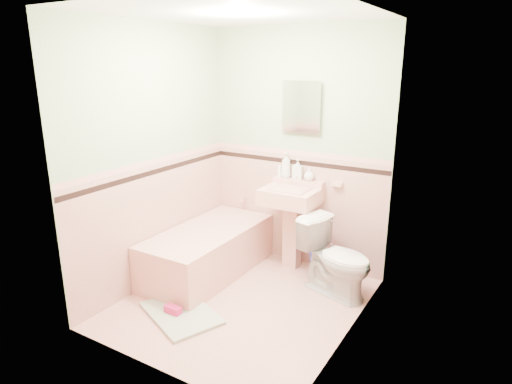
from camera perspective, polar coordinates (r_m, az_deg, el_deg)
The scene contains 32 objects.
floor at distance 4.21m, azimuth -1.80°, elevation -14.02°, with size 2.20×2.20×0.00m, color #DA9C8E.
ceiling at distance 3.65m, azimuth -2.18°, elevation 22.18°, with size 2.20×2.20×0.00m, color white.
wall_back at distance 4.68m, azimuth 5.38°, elevation 5.45°, with size 2.50×2.50×0.00m, color beige.
wall_front at distance 2.91m, azimuth -13.79°, elevation -1.67°, with size 2.50×2.50×0.00m, color beige.
wall_left at distance 4.35m, azimuth -13.14°, elevation 4.27°, with size 2.50×2.50×0.00m, color beige.
wall_right at distance 3.32m, azimuth 12.69°, elevation 0.61°, with size 2.50×2.50×0.00m, color beige.
wainscot_back at distance 4.83m, azimuth 5.12°, elevation -2.16°, with size 2.00×2.00×0.00m, color #DCA193.
wainscot_front at distance 3.18m, azimuth -12.83°, elevation -12.85°, with size 2.00×2.00×0.00m, color #DCA193.
wainscot_left at distance 4.52m, azimuth -12.50°, elevation -3.83°, with size 2.20×2.20×0.00m, color #DCA193.
wainscot_right at distance 3.55m, azimuth 11.85°, elevation -9.51°, with size 2.20×2.20×0.00m, color #DCA193.
accent_back at distance 4.69m, azimuth 5.24°, elevation 3.86°, with size 2.00×2.00×0.00m, color black.
accent_front at distance 2.97m, azimuth -13.38°, elevation -3.97°, with size 2.00×2.00×0.00m, color black.
accent_left at distance 4.37m, azimuth -12.86°, elevation 2.58°, with size 2.20×2.20×0.00m, color black.
accent_right at distance 3.36m, azimuth 12.26°, elevation -1.48°, with size 2.20×2.20×0.00m, color black.
cap_back at distance 4.67m, azimuth 5.27°, elevation 5.06°, with size 2.00×2.00×0.00m, color #DA948C.
cap_front at distance 2.93m, azimuth -13.51°, elevation -2.14°, with size 2.00×2.00×0.00m, color #DA948C.
cap_left at distance 4.35m, azimuth -12.94°, elevation 3.86°, with size 2.20×2.20×0.00m, color #DA948C.
cap_right at distance 3.33m, azimuth 12.37°, elevation 0.16°, with size 2.20×2.20×0.00m, color #DA948C.
bathtub at distance 4.67m, azimuth -6.19°, elevation -7.79°, with size 0.70×1.50×0.45m, color #D49588.
tub_faucet at distance 5.08m, azimuth -1.46°, elevation -0.81°, with size 0.04×0.04×0.12m, color silver.
sink at distance 4.67m, azimuth 4.39°, elevation -4.82°, with size 0.57×0.48×0.89m, color #D49588, non-canonical shape.
sink_faucet at distance 4.64m, azimuth 5.30°, elevation 1.55°, with size 0.02×0.02×0.10m, color silver.
medicine_cabinet at distance 4.57m, azimuth 5.94°, elevation 10.88°, with size 0.36×0.04×0.45m, color white.
soap_dish at distance 4.53m, azimuth 10.42°, elevation 1.00°, with size 0.11×0.06×0.04m, color #D49588.
soap_bottle_left at distance 4.70m, azimuth 3.91°, elevation 3.47°, with size 0.10×0.10×0.26m, color #B2B2B2.
soap_bottle_mid at distance 4.65m, azimuth 5.42°, elevation 2.98°, with size 0.10×0.10×0.22m, color #B2B2B2.
soap_bottle_right at distance 4.61m, azimuth 6.88°, elevation 2.28°, with size 0.10×0.10×0.13m, color #B2B2B2.
tube at distance 4.76m, azimuth 3.05°, elevation 2.74°, with size 0.04×0.04×0.12m, color white.
toilet at distance 4.26m, azimuth 10.36°, elevation -8.41°, with size 0.41×0.71×0.73m, color white.
bucket at distance 4.62m, azimuth 8.58°, elevation -9.34°, with size 0.28×0.28×0.28m, color #1C2AA0, non-canonical shape.
bath_mat at distance 4.07m, azimuth -9.67°, elevation -15.17°, with size 0.73×0.48×0.03m, color gray.
shoe at distance 4.05m, azimuth -10.67°, elevation -14.69°, with size 0.16×0.07×0.06m, color #BF1E59.
Camera 1 is at (1.98, -3.05, 2.13)m, focal length 30.96 mm.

